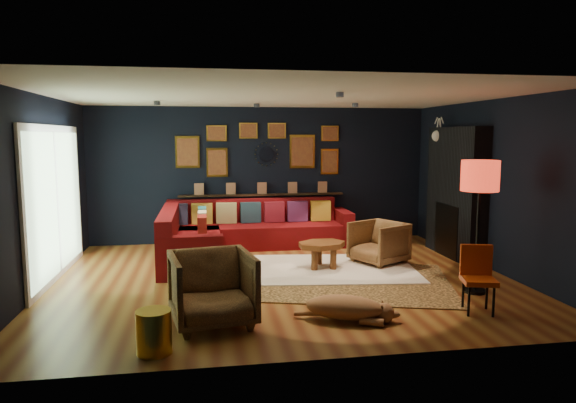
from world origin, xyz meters
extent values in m
plane|color=olive|center=(0.00, 0.00, 0.00)|extent=(6.50, 6.50, 0.00)
plane|color=black|center=(0.00, 2.75, 1.30)|extent=(6.50, 0.00, 6.50)
plane|color=black|center=(0.00, -2.75, 1.30)|extent=(6.50, 0.00, 6.50)
plane|color=black|center=(-3.25, 0.00, 1.30)|extent=(0.00, 5.50, 5.50)
plane|color=black|center=(3.25, 0.00, 1.30)|extent=(0.00, 5.50, 5.50)
plane|color=white|center=(0.00, 0.00, 2.60)|extent=(6.50, 6.50, 0.00)
cube|color=maroon|center=(-0.20, 2.25, 0.21)|extent=(3.20, 0.95, 0.42)
cube|color=maroon|center=(-0.20, 2.60, 0.63)|extent=(3.20, 0.24, 0.46)
cube|color=maroon|center=(1.50, 2.25, 0.32)|extent=(0.22, 0.95, 0.64)
cube|color=maroon|center=(-1.32, 1.15, 0.21)|extent=(0.95, 2.20, 0.42)
cube|color=maroon|center=(-1.68, 1.15, 0.63)|extent=(0.24, 2.20, 0.46)
cube|color=maroon|center=(-1.32, 0.15, 0.32)|extent=(0.95, 0.22, 0.64)
cube|color=#323253|center=(-1.60, 2.40, 0.62)|extent=(0.38, 0.14, 0.38)
cube|color=gold|center=(-1.15, 2.40, 0.62)|extent=(0.38, 0.14, 0.38)
cube|color=tan|center=(-0.70, 2.40, 0.62)|extent=(0.38, 0.14, 0.38)
cube|color=#223E50|center=(-0.25, 2.40, 0.62)|extent=(0.38, 0.14, 0.38)
cube|color=maroon|center=(0.20, 2.40, 0.62)|extent=(0.38, 0.14, 0.38)
cube|color=#5C275A|center=(0.65, 2.40, 0.62)|extent=(0.38, 0.14, 0.38)
cube|color=gold|center=(1.10, 2.40, 0.62)|extent=(0.38, 0.14, 0.38)
cube|color=#1A5F68|center=(-1.15, 1.85, 0.62)|extent=(0.14, 0.38, 0.38)
cube|color=#C2BF94|center=(-1.15, 1.35, 0.62)|extent=(0.14, 0.38, 0.38)
cube|color=maroon|center=(-1.15, 0.85, 0.62)|extent=(0.14, 0.38, 0.38)
cube|color=black|center=(0.00, 2.68, 0.92)|extent=(3.20, 0.12, 0.04)
cube|color=gold|center=(-1.40, 2.72, 1.75)|extent=(0.45, 0.03, 0.60)
cube|color=#93592A|center=(-1.40, 2.70, 1.75)|extent=(0.38, 0.01, 0.51)
cube|color=gold|center=(-0.85, 2.72, 1.55)|extent=(0.40, 0.03, 0.55)
cube|color=#93592A|center=(-0.85, 2.70, 1.55)|extent=(0.34, 0.01, 0.47)
cube|color=gold|center=(-0.85, 2.72, 2.10)|extent=(0.38, 0.03, 0.30)
cube|color=#93592A|center=(-0.85, 2.70, 2.10)|extent=(0.32, 0.01, 0.25)
cube|color=gold|center=(0.80, 2.72, 1.75)|extent=(0.50, 0.03, 0.65)
cube|color=#93592A|center=(0.80, 2.70, 1.75)|extent=(0.42, 0.01, 0.55)
cube|color=gold|center=(1.35, 2.72, 1.55)|extent=(0.35, 0.03, 0.50)
cube|color=#93592A|center=(1.35, 2.70, 1.55)|extent=(0.30, 0.01, 0.42)
cube|color=gold|center=(1.35, 2.72, 2.10)|extent=(0.35, 0.03, 0.30)
cube|color=#93592A|center=(1.35, 2.70, 2.10)|extent=(0.30, 0.01, 0.25)
cube|color=gold|center=(-0.25, 2.72, 2.15)|extent=(0.35, 0.03, 0.30)
cube|color=#93592A|center=(-0.25, 2.70, 2.15)|extent=(0.30, 0.01, 0.25)
cube|color=gold|center=(0.30, 2.72, 2.15)|extent=(0.35, 0.03, 0.30)
cube|color=#93592A|center=(0.30, 2.70, 2.15)|extent=(0.30, 0.01, 0.25)
cylinder|color=silver|center=(0.10, 2.72, 1.70)|extent=(0.28, 0.03, 0.28)
cone|color=gold|center=(0.32, 2.72, 1.70)|extent=(0.03, 0.16, 0.03)
cone|color=gold|center=(0.30, 2.72, 1.78)|extent=(0.04, 0.16, 0.04)
cone|color=gold|center=(0.26, 2.72, 1.86)|extent=(0.04, 0.16, 0.04)
cone|color=gold|center=(0.18, 2.72, 1.90)|extent=(0.04, 0.16, 0.04)
cone|color=gold|center=(0.10, 2.72, 1.92)|extent=(0.03, 0.16, 0.03)
cone|color=gold|center=(0.02, 2.72, 1.90)|extent=(0.04, 0.16, 0.04)
cone|color=gold|center=(-0.06, 2.72, 1.86)|extent=(0.04, 0.16, 0.04)
cone|color=gold|center=(-0.10, 2.72, 1.78)|extent=(0.04, 0.16, 0.04)
cone|color=gold|center=(-0.12, 2.72, 1.70)|extent=(0.03, 0.16, 0.03)
cone|color=gold|center=(-0.10, 2.72, 1.62)|extent=(0.04, 0.16, 0.04)
cone|color=gold|center=(-0.06, 2.72, 1.54)|extent=(0.04, 0.16, 0.04)
cone|color=gold|center=(0.02, 2.72, 1.50)|extent=(0.04, 0.16, 0.04)
cone|color=gold|center=(0.10, 2.72, 1.48)|extent=(0.03, 0.16, 0.03)
cone|color=gold|center=(0.18, 2.72, 1.50)|extent=(0.04, 0.16, 0.04)
cone|color=gold|center=(0.26, 2.72, 1.54)|extent=(0.04, 0.16, 0.04)
cone|color=gold|center=(0.30, 2.72, 1.62)|extent=(0.04, 0.16, 0.04)
cube|color=black|center=(3.10, 0.90, 1.10)|extent=(0.30, 1.60, 2.20)
cube|color=black|center=(3.04, 0.90, 0.45)|extent=(0.20, 0.80, 0.90)
cone|color=white|center=(3.19, 1.40, 2.05)|extent=(0.35, 0.28, 0.28)
sphere|color=white|center=(2.97, 1.40, 2.05)|extent=(0.20, 0.20, 0.20)
cylinder|color=white|center=(2.99, 1.34, 2.22)|extent=(0.02, 0.10, 0.28)
cylinder|color=white|center=(2.99, 1.46, 2.22)|extent=(0.02, 0.10, 0.28)
cube|color=white|center=(-3.22, 0.60, 1.10)|extent=(0.04, 2.80, 2.20)
cube|color=#9DC596|center=(-3.20, 0.60, 1.10)|extent=(0.01, 2.60, 2.00)
cube|color=white|center=(-3.19, 0.60, 1.10)|extent=(0.02, 0.06, 2.00)
cylinder|color=black|center=(-1.80, 1.20, 2.56)|extent=(0.10, 0.10, 0.06)
cylinder|color=black|center=(-0.20, 1.60, 2.56)|extent=(0.10, 0.10, 0.06)
cylinder|color=black|center=(1.40, 1.20, 2.56)|extent=(0.10, 0.10, 0.06)
cylinder|color=black|center=(0.60, -0.80, 2.56)|extent=(0.10, 0.10, 0.06)
cube|color=white|center=(0.83, 0.35, 0.02)|extent=(2.68, 2.09, 0.03)
cube|color=tan|center=(0.80, -0.30, 0.01)|extent=(3.46, 2.87, 0.02)
cylinder|color=brown|center=(0.52, 0.27, 0.19)|extent=(0.10, 0.10, 0.31)
cylinder|color=brown|center=(0.82, 0.27, 0.19)|extent=(0.10, 0.10, 0.31)
cylinder|color=brown|center=(0.67, 0.61, 0.19)|extent=(0.10, 0.10, 0.31)
cylinder|color=maroon|center=(-1.30, 0.65, 0.21)|extent=(0.53, 0.53, 0.34)
imported|color=tan|center=(-1.03, -1.69, 0.44)|extent=(0.99, 0.94, 0.88)
imported|color=tan|center=(1.65, 0.60, 0.38)|extent=(0.95, 0.97, 0.76)
cylinder|color=gold|center=(-1.60, -2.35, 0.21)|extent=(0.33, 0.33, 0.42)
cylinder|color=black|center=(1.85, -1.90, 0.19)|extent=(0.03, 0.03, 0.38)
cylinder|color=black|center=(2.12, -1.97, 0.19)|extent=(0.03, 0.03, 0.38)
cylinder|color=black|center=(1.92, -1.64, 0.19)|extent=(0.03, 0.03, 0.38)
cylinder|color=black|center=(2.19, -1.71, 0.19)|extent=(0.03, 0.03, 0.38)
cube|color=#FC5316|center=(2.02, -1.80, 0.38)|extent=(0.45, 0.45, 0.06)
cube|color=#FC5316|center=(2.06, -1.66, 0.60)|extent=(0.37, 0.14, 0.36)
cylinder|color=black|center=(2.40, -1.07, 0.02)|extent=(0.29, 0.29, 0.04)
cylinder|color=black|center=(2.40, -1.07, 0.74)|extent=(0.04, 0.04, 1.40)
cylinder|color=red|center=(2.40, -1.07, 1.54)|extent=(0.48, 0.48, 0.40)
camera|label=1|loc=(-1.10, -7.14, 2.04)|focal=32.00mm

